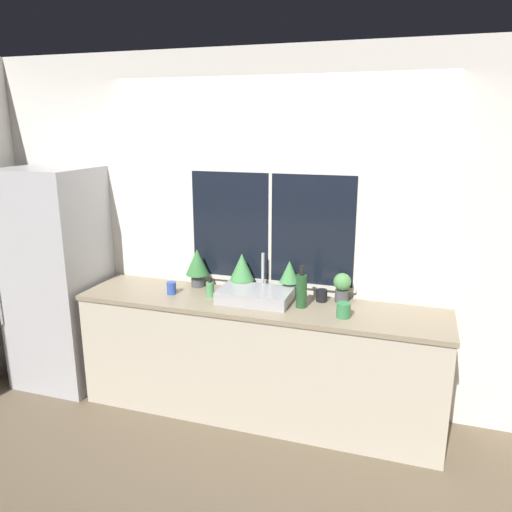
# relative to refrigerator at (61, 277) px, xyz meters

# --- Properties ---
(ground_plane) EXTENTS (14.00, 14.00, 0.00)m
(ground_plane) POSITION_rel_refrigerator_xyz_m (1.75, -0.32, -0.91)
(ground_plane) COLOR brown
(wall_back) EXTENTS (8.00, 0.09, 2.70)m
(wall_back) POSITION_rel_refrigerator_xyz_m (1.75, 0.30, 0.44)
(wall_back) COLOR silver
(wall_back) RESTS_ON ground_plane
(wall_left) EXTENTS (0.06, 7.00, 2.70)m
(wall_left) POSITION_rel_refrigerator_xyz_m (-0.63, 1.18, 0.44)
(wall_left) COLOR silver
(wall_left) RESTS_ON ground_plane
(counter) EXTENTS (2.72, 0.58, 0.90)m
(counter) POSITION_rel_refrigerator_xyz_m (1.75, -0.04, -0.46)
(counter) COLOR beige
(counter) RESTS_ON ground_plane
(refrigerator) EXTENTS (0.69, 0.73, 1.83)m
(refrigerator) POSITION_rel_refrigerator_xyz_m (0.00, 0.00, 0.00)
(refrigerator) COLOR #B7B7BC
(refrigerator) RESTS_ON ground_plane
(sink) EXTENTS (0.53, 0.37, 0.32)m
(sink) POSITION_rel_refrigerator_xyz_m (1.73, -0.02, 0.04)
(sink) COLOR #ADADB2
(sink) RESTS_ON counter
(potted_plant_far_left) EXTENTS (0.19, 0.19, 0.31)m
(potted_plant_far_left) POSITION_rel_refrigerator_xyz_m (1.18, 0.16, 0.17)
(potted_plant_far_left) COLOR #4C4C51
(potted_plant_far_left) RESTS_ON counter
(potted_plant_center_left) EXTENTS (0.19, 0.19, 0.30)m
(potted_plant_center_left) POSITION_rel_refrigerator_xyz_m (1.56, 0.16, 0.17)
(potted_plant_center_left) COLOR #4C4C51
(potted_plant_center_left) RESTS_ON counter
(potted_plant_center_right) EXTENTS (0.15, 0.15, 0.28)m
(potted_plant_center_right) POSITION_rel_refrigerator_xyz_m (1.93, 0.16, 0.15)
(potted_plant_center_right) COLOR #4C4C51
(potted_plant_center_right) RESTS_ON counter
(potted_plant_far_right) EXTENTS (0.13, 0.13, 0.22)m
(potted_plant_far_right) POSITION_rel_refrigerator_xyz_m (2.33, 0.16, 0.11)
(potted_plant_far_right) COLOR #4C4C51
(potted_plant_far_right) RESTS_ON counter
(soap_bottle) EXTENTS (0.06, 0.06, 0.14)m
(soap_bottle) POSITION_rel_refrigerator_xyz_m (1.37, -0.03, 0.05)
(soap_bottle) COLOR #519E5B
(soap_bottle) RESTS_ON counter
(bottle_tall) EXTENTS (0.08, 0.08, 0.31)m
(bottle_tall) POSITION_rel_refrigerator_xyz_m (2.07, -0.04, 0.12)
(bottle_tall) COLOR #235128
(bottle_tall) RESTS_ON counter
(mug_green) EXTENTS (0.09, 0.09, 0.10)m
(mug_green) POSITION_rel_refrigerator_xyz_m (2.39, -0.13, 0.04)
(mug_green) COLOR #38844C
(mug_green) RESTS_ON counter
(mug_blue) EXTENTS (0.07, 0.07, 0.09)m
(mug_blue) POSITION_rel_refrigerator_xyz_m (1.07, -0.07, 0.04)
(mug_blue) COLOR #3351AD
(mug_blue) RESTS_ON counter
(mug_black) EXTENTS (0.08, 0.08, 0.09)m
(mug_black) POSITION_rel_refrigerator_xyz_m (2.19, 0.13, 0.03)
(mug_black) COLOR black
(mug_black) RESTS_ON counter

